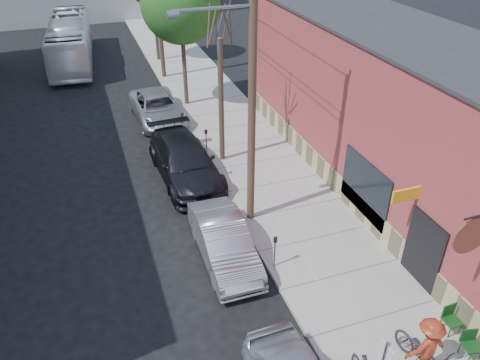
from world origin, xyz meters
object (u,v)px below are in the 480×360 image
object	(u,v)px
tree_bare	(221,103)
patio_chair_a	(452,321)
utility_pole_near	(251,91)
car_1	(224,242)
tree_leafy_mid	(180,4)
car_3	(158,108)
bus	(70,41)
parking_meter_near	(275,247)
cyclist	(427,346)
patio_chair_b	(472,346)
car_2	(185,161)
parking_meter_far	(206,138)

from	to	relation	value
tree_bare	patio_chair_a	size ratio (longest dim) A/B	6.52
utility_pole_near	tree_bare	xyz separation A→B (m)	(0.41, 4.80, -2.39)
utility_pole_near	car_1	size ratio (longest dim) A/B	2.19
tree_leafy_mid	patio_chair_a	size ratio (longest dim) A/B	8.96
car_3	bus	xyz separation A→B (m)	(-4.05, 12.26, 0.85)
parking_meter_near	utility_pole_near	bearing A→B (deg)	87.23
tree_leafy_mid	cyclist	world-z (taller)	tree_leafy_mid
utility_pole_near	patio_chair_a	xyz separation A→B (m)	(3.62, -7.17, -4.82)
patio_chair_b	cyclist	size ratio (longest dim) A/B	0.48
car_2	parking_meter_near	bearing A→B (deg)	-80.48
car_1	parking_meter_far	bearing A→B (deg)	79.74
patio_chair_a	patio_chair_b	world-z (taller)	same
patio_chair_a	cyclist	bearing A→B (deg)	-156.68
tree_leafy_mid	parking_meter_far	bearing A→B (deg)	-94.95
car_1	patio_chair_a	bearing A→B (deg)	-44.95
car_1	bus	size ratio (longest dim) A/B	0.40
parking_meter_far	car_2	world-z (taller)	car_2
tree_leafy_mid	car_3	xyz separation A→B (m)	(-2.00, -1.54, -5.12)
tree_bare	car_3	bearing A→B (deg)	109.64
parking_meter_far	car_1	world-z (taller)	car_1
parking_meter_far	utility_pole_near	world-z (taller)	utility_pole_near
parking_meter_far	car_1	bearing A→B (deg)	-101.08
tree_bare	tree_leafy_mid	world-z (taller)	tree_leafy_mid
parking_meter_near	bus	bearing A→B (deg)	102.13
parking_meter_near	car_1	distance (m)	1.82
patio_chair_a	utility_pole_near	bearing A→B (deg)	114.32
tree_bare	bus	xyz separation A→B (m)	(-6.05, 17.86, -1.43)
patio_chair_a	cyclist	xyz separation A→B (m)	(-1.58, -0.76, 0.47)
parking_meter_near	patio_chair_b	xyz separation A→B (m)	(3.65, -5.16, -0.39)
tree_leafy_mid	cyclist	size ratio (longest dim) A/B	4.34
car_1	parking_meter_near	bearing A→B (deg)	-35.93
parking_meter_far	car_3	size ratio (longest dim) A/B	0.23
patio_chair_a	car_2	size ratio (longest dim) A/B	0.15
utility_pole_near	bus	distance (m)	23.66
utility_pole_near	patio_chair_b	size ratio (longest dim) A/B	11.36
parking_meter_far	bus	xyz separation A→B (m)	(-5.50, 17.07, 0.61)
car_2	bus	xyz separation A→B (m)	(-4.05, 18.75, 0.74)
tree_bare	patio_chair_b	distance (m)	13.46
tree_leafy_mid	patio_chair_a	world-z (taller)	tree_leafy_mid
parking_meter_near	patio_chair_b	distance (m)	6.34
parking_meter_near	car_3	size ratio (longest dim) A/B	0.23
car_1	car_2	size ratio (longest dim) A/B	0.77
parking_meter_far	tree_leafy_mid	distance (m)	8.03
tree_bare	cyclist	size ratio (longest dim) A/B	3.16
parking_meter_near	car_3	xyz separation A→B (m)	(-1.45, 13.31, -0.24)
utility_pole_near	patio_chair_b	bearing A→B (deg)	-66.46
tree_leafy_mid	car_3	size ratio (longest dim) A/B	1.47
parking_meter_far	tree_leafy_mid	bearing A→B (deg)	85.05
parking_meter_near	car_2	xyz separation A→B (m)	(-1.45, 6.81, -0.13)
tree_bare	car_2	xyz separation A→B (m)	(-2.00, -0.89, -2.16)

